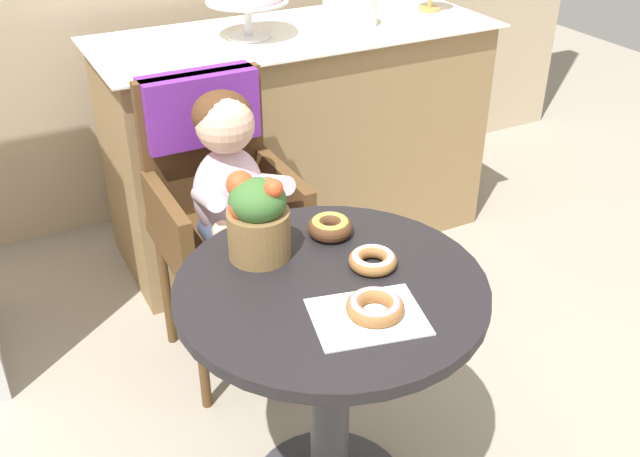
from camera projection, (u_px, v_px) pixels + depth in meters
cafe_table at (330, 354)px, 1.75m from camera, size 0.72×0.72×0.72m
wicker_chair at (215, 179)px, 2.27m from camera, size 0.42×0.45×0.95m
seated_child at (233, 188)px, 2.13m from camera, size 0.27×0.32×0.73m
paper_napkin at (368, 317)px, 1.54m from camera, size 0.27×0.23×0.00m
donut_front at (373, 260)px, 1.69m from camera, size 0.11×0.11×0.03m
donut_mid at (375, 306)px, 1.54m from camera, size 0.13×0.13×0.04m
donut_side at (330, 226)px, 1.81m from camera, size 0.11×0.11×0.05m
flower_vase at (257, 215)px, 1.69m from camera, size 0.15×0.15×0.21m
display_counter at (299, 139)px, 2.99m from camera, size 1.56×0.62×0.90m
round_layer_cake at (350, 11)px, 2.81m from camera, size 0.21×0.21×0.13m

